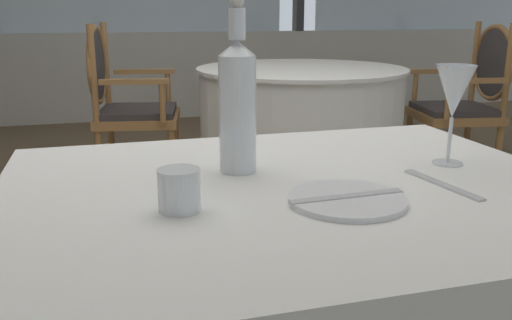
# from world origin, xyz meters

# --- Properties ---
(ground_plane) EXTENTS (13.96, 13.96, 0.00)m
(ground_plane) POSITION_xyz_m (0.00, 0.00, 0.00)
(ground_plane) COLOR #756047
(window_wall_far) EXTENTS (10.74, 0.14, 2.62)m
(window_wall_far) POSITION_xyz_m (0.00, 3.65, 1.05)
(window_wall_far) COLOR beige
(window_wall_far) RESTS_ON ground_plane
(side_plate) EXTENTS (0.20, 0.20, 0.01)m
(side_plate) POSITION_xyz_m (0.07, -1.10, 0.74)
(side_plate) COLOR white
(side_plate) RESTS_ON foreground_table
(butter_knife) EXTENTS (0.21, 0.03, 0.00)m
(butter_knife) POSITION_xyz_m (0.07, -1.10, 0.74)
(butter_knife) COLOR silver
(butter_knife) RESTS_ON foreground_table
(dinner_fork) EXTENTS (0.05, 0.20, 0.00)m
(dinner_fork) POSITION_xyz_m (0.28, -1.06, 0.73)
(dinner_fork) COLOR silver
(dinner_fork) RESTS_ON foreground_table
(water_bottle) EXTENTS (0.07, 0.07, 0.35)m
(water_bottle) POSITION_xyz_m (-0.07, -0.86, 0.87)
(water_bottle) COLOR white
(water_bottle) RESTS_ON foreground_table
(wine_glass) EXTENTS (0.08, 0.08, 0.21)m
(wine_glass) POSITION_xyz_m (0.38, -0.93, 0.88)
(wine_glass) COLOR white
(wine_glass) RESTS_ON foreground_table
(water_tumbler) EXTENTS (0.07, 0.07, 0.07)m
(water_tumbler) POSITION_xyz_m (-0.22, -1.06, 0.77)
(water_tumbler) COLOR white
(water_tumbler) RESTS_ON foreground_table
(background_table_0) EXTENTS (1.24, 1.24, 0.73)m
(background_table_0) POSITION_xyz_m (0.80, 1.12, 0.37)
(background_table_0) COLOR white
(background_table_0) RESTS_ON ground_plane
(dining_chair_0_0) EXTENTS (0.54, 0.59, 0.99)m
(dining_chair_0_0) POSITION_xyz_m (-0.23, 1.31, 0.58)
(dining_chair_0_0) COLOR olive
(dining_chair_0_0) RESTS_ON ground_plane
(dining_chair_0_1) EXTENTS (0.54, 0.59, 0.99)m
(dining_chair_0_1) POSITION_xyz_m (1.84, 0.94, 0.57)
(dining_chair_0_1) COLOR olive
(dining_chair_0_1) RESTS_ON ground_plane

